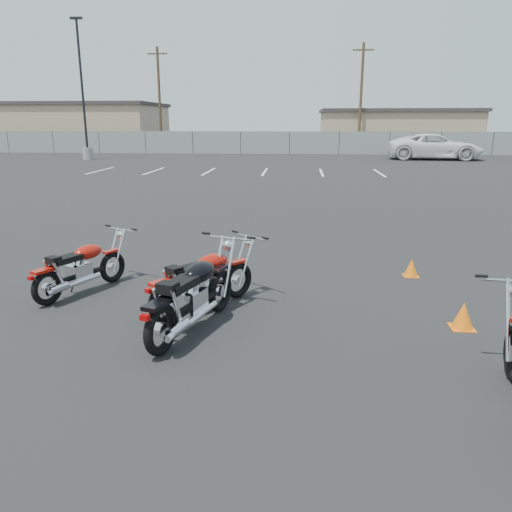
# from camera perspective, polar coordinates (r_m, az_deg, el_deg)

# --- Properties ---
(ground) EXTENTS (120.00, 120.00, 0.00)m
(ground) POSITION_cam_1_polar(r_m,az_deg,el_deg) (7.19, -2.01, -6.23)
(ground) COLOR black
(ground) RESTS_ON ground
(motorcycle_front_red) EXTENTS (1.15, 1.79, 0.91)m
(motorcycle_front_red) POSITION_cam_1_polar(r_m,az_deg,el_deg) (8.23, -19.35, -1.28)
(motorcycle_front_red) COLOR black
(motorcycle_front_red) RESTS_ON ground
(motorcycle_second_black) EXTENTS (1.12, 2.15, 1.06)m
(motorcycle_second_black) POSITION_cam_1_polar(r_m,az_deg,el_deg) (6.40, -7.18, -4.48)
(motorcycle_second_black) COLOR black
(motorcycle_second_black) RESTS_ON ground
(motorcycle_third_red) EXTENTS (1.53, 1.75, 0.96)m
(motorcycle_third_red) POSITION_cam_1_polar(r_m,az_deg,el_deg) (7.12, -5.98, -2.77)
(motorcycle_third_red) COLOR black
(motorcycle_third_red) RESTS_ON ground
(training_cone_near) EXTENTS (0.26, 0.26, 0.31)m
(training_cone_near) POSITION_cam_1_polar(r_m,az_deg,el_deg) (9.10, 17.33, -1.28)
(training_cone_near) COLOR orange
(training_cone_near) RESTS_ON ground
(training_cone_far) EXTENTS (0.30, 0.30, 0.35)m
(training_cone_far) POSITION_cam_1_polar(r_m,az_deg,el_deg) (7.07, 22.60, -6.30)
(training_cone_far) COLOR orange
(training_cone_far) RESTS_ON ground
(light_pole_west) EXTENTS (0.80, 0.70, 9.23)m
(light_pole_west) POSITION_cam_1_polar(r_m,az_deg,el_deg) (37.64, -18.92, 13.96)
(light_pole_west) COLOR gray
(light_pole_west) RESTS_ON ground
(chainlink_fence) EXTENTS (80.06, 0.06, 1.80)m
(chainlink_fence) POSITION_cam_1_polar(r_m,az_deg,el_deg) (41.69, 3.85, 12.79)
(chainlink_fence) COLOR slate
(chainlink_fence) RESTS_ON ground
(tan_building_west) EXTENTS (18.40, 10.40, 4.30)m
(tan_building_west) POSITION_cam_1_polar(r_m,az_deg,el_deg) (53.73, -20.87, 13.74)
(tan_building_west) COLOR tan
(tan_building_west) RESTS_ON ground
(tan_building_east) EXTENTS (14.40, 9.40, 3.70)m
(tan_building_east) POSITION_cam_1_polar(r_m,az_deg,el_deg) (51.47, 15.62, 13.80)
(tan_building_east) COLOR tan
(tan_building_east) RESTS_ON ground
(utility_pole_b) EXTENTS (1.80, 0.24, 9.00)m
(utility_pole_b) POSITION_cam_1_polar(r_m,az_deg,el_deg) (48.42, -10.98, 17.37)
(utility_pole_b) COLOR #422F1E
(utility_pole_b) RESTS_ON ground
(utility_pole_c) EXTENTS (1.80, 0.24, 9.00)m
(utility_pole_c) POSITION_cam_1_polar(r_m,az_deg,el_deg) (45.98, 11.91, 17.45)
(utility_pole_c) COLOR #422F1E
(utility_pole_c) RESTS_ON ground
(parking_line_stripes) EXTENTS (15.12, 4.00, 0.01)m
(parking_line_stripes) POSITION_cam_1_polar(r_m,az_deg,el_deg) (26.98, -2.23, 9.60)
(parking_line_stripes) COLOR silver
(parking_line_stripes) RESTS_ON ground
(white_van) EXTENTS (3.54, 7.57, 2.79)m
(white_van) POSITION_cam_1_polar(r_m,az_deg,el_deg) (37.72, 19.83, 12.46)
(white_van) COLOR white
(white_van) RESTS_ON ground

